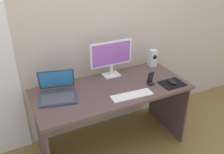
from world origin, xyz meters
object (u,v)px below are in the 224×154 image
(laptop, at_px, (57,92))
(phone_in_dock, at_px, (151,80))
(speaker_right, at_px, (153,58))
(keyboard_external, at_px, (132,95))
(monitor, at_px, (111,57))
(mouse, at_px, (172,82))

(laptop, relative_size, phone_in_dock, 2.88)
(speaker_right, relative_size, keyboard_external, 0.49)
(monitor, xyz_separation_m, keyboard_external, (-0.01, -0.46, -0.22))
(monitor, xyz_separation_m, speaker_right, (0.54, 0.01, -0.12))
(speaker_right, bearing_deg, keyboard_external, -139.56)
(mouse, bearing_deg, phone_in_dock, 152.80)
(mouse, bearing_deg, keyboard_external, 178.37)
(speaker_right, distance_m, keyboard_external, 0.73)
(monitor, distance_m, phone_in_dock, 0.48)
(speaker_right, bearing_deg, phone_in_dock, -127.12)
(keyboard_external, height_order, mouse, mouse)
(keyboard_external, bearing_deg, speaker_right, 44.29)
(keyboard_external, distance_m, mouse, 0.49)
(monitor, bearing_deg, speaker_right, 1.08)
(monitor, bearing_deg, laptop, -165.50)
(monitor, relative_size, mouse, 4.68)
(phone_in_dock, bearing_deg, mouse, -23.40)
(speaker_right, xyz_separation_m, laptop, (-1.18, -0.17, -0.05))
(keyboard_external, height_order, phone_in_dock, phone_in_dock)
(monitor, relative_size, speaker_right, 2.38)
(monitor, bearing_deg, phone_in_dock, -53.00)
(keyboard_external, xyz_separation_m, phone_in_dock, (0.28, 0.11, 0.04))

